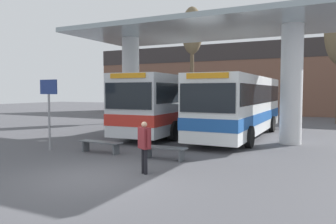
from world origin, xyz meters
TOP-DOWN VIEW (x-y plane):
  - ground_plane at (0.00, 0.00)m, footprint 100.00×100.00m
  - townhouse_backdrop at (0.00, 27.08)m, footprint 40.00×0.58m
  - station_canopy at (0.00, 8.96)m, footprint 13.84×6.58m
  - transit_bus_left_bay at (-2.29, 10.96)m, footprint 3.18×12.12m
  - transit_bus_center_bay at (1.70, 10.27)m, footprint 2.78×10.67m
  - waiting_bench_near_pillar at (0.74, 3.17)m, footprint 1.66×0.44m
  - waiting_bench_mid_platform at (-2.15, 3.17)m, footprint 1.88×0.44m
  - info_sign_platform at (-4.41, 2.70)m, footprint 0.90×0.09m
  - pedestrian_waiting at (1.12, 1.07)m, footprint 0.54×0.40m
  - poplar_tree_behind_right at (-4.72, 19.19)m, footprint 1.84×1.84m

SIDE VIEW (x-z plane):
  - ground_plane at x=0.00m, z-range 0.00..0.00m
  - waiting_bench_near_pillar at x=0.74m, z-range 0.11..0.57m
  - waiting_bench_mid_platform at x=-2.15m, z-range 0.12..0.58m
  - pedestrian_waiting at x=1.12m, z-range 0.17..1.74m
  - transit_bus_center_bay at x=1.70m, z-range 0.18..3.40m
  - transit_bus_left_bay at x=-2.29m, z-range 0.19..3.48m
  - info_sign_platform at x=-4.41m, z-range 0.63..3.57m
  - townhouse_backdrop at x=0.00m, z-range 0.62..8.16m
  - station_canopy at x=0.00m, z-range 1.81..7.60m
  - poplar_tree_behind_right at x=-4.72m, z-range 2.59..12.28m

